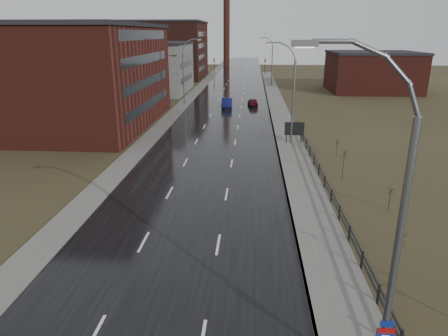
# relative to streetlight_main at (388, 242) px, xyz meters

# --- Properties ---
(road) EXTENTS (14.00, 300.00, 0.06)m
(road) POSITION_rel_streetlight_main_xyz_m (-8.47, 58.00, -6.03)
(road) COLOR black
(road) RESTS_ON ground
(sidewalk_right) EXTENTS (3.20, 180.00, 0.18)m
(sidewalk_right) POSITION_rel_streetlight_main_xyz_m (0.13, 33.00, -5.97)
(sidewalk_right) COLOR #595651
(sidewalk_right) RESTS_ON ground
(curb_right) EXTENTS (0.16, 180.00, 0.18)m
(curb_right) POSITION_rel_streetlight_main_xyz_m (-1.39, 33.00, -5.97)
(curb_right) COLOR slate
(curb_right) RESTS_ON ground
(sidewalk_left) EXTENTS (2.40, 260.00, 0.12)m
(sidewalk_left) POSITION_rel_streetlight_main_xyz_m (-16.67, 58.00, -6.00)
(sidewalk_left) COLOR #595651
(sidewalk_left) RESTS_ON ground
(warehouse_near) EXTENTS (22.44, 28.56, 13.50)m
(warehouse_near) POSITION_rel_streetlight_main_xyz_m (-29.46, 43.00, 0.70)
(warehouse_near) COLOR #471914
(warehouse_near) RESTS_ON ground
(warehouse_mid) EXTENTS (16.32, 20.40, 10.50)m
(warehouse_mid) POSITION_rel_streetlight_main_xyz_m (-26.46, 76.00, -0.80)
(warehouse_mid) COLOR slate
(warehouse_mid) RESTS_ON ground
(warehouse_far) EXTENTS (26.52, 24.48, 15.50)m
(warehouse_far) POSITION_rel_streetlight_main_xyz_m (-31.47, 106.00, 1.70)
(warehouse_far) COLOR #331611
(warehouse_far) RESTS_ON ground
(building_right) EXTENTS (18.36, 16.32, 8.50)m
(building_right) POSITION_rel_streetlight_main_xyz_m (21.83, 80.00, -1.80)
(building_right) COLOR #471914
(building_right) RESTS_ON ground
(smokestack) EXTENTS (2.70, 2.70, 30.70)m
(smokestack) POSITION_rel_streetlight_main_xyz_m (-14.47, 148.00, 9.44)
(smokestack) COLOR #331611
(smokestack) RESTS_ON ground
(streetlight_main) EXTENTS (3.91, 0.29, 12.11)m
(streetlight_main) POSITION_rel_streetlight_main_xyz_m (0.00, 0.00, 0.00)
(streetlight_main) COLOR slate
(streetlight_main) RESTS_ON ground
(streetlight_right_mid) EXTENTS (3.36, 0.28, 11.35)m
(streetlight_right_mid) POSITION_rel_streetlight_main_xyz_m (0.03, 34.00, -0.22)
(streetlight_right_mid) COLOR slate
(streetlight_right_mid) RESTS_ON ground
(streetlight_left) EXTENTS (3.36, 0.28, 11.35)m
(streetlight_left) POSITION_rel_streetlight_main_xyz_m (-16.17, 60.00, -0.22)
(streetlight_left) COLOR slate
(streetlight_left) RESTS_ON ground
(streetlight_right_far) EXTENTS (3.36, 0.28, 11.35)m
(streetlight_right_far) POSITION_rel_streetlight_main_xyz_m (0.03, 88.00, -0.22)
(streetlight_right_far) COLOR slate
(streetlight_right_far) RESTS_ON ground
(guardrail) EXTENTS (0.10, 53.05, 1.10)m
(guardrail) POSITION_rel_streetlight_main_xyz_m (1.83, 16.32, -5.35)
(guardrail) COLOR black
(guardrail) RESTS_ON ground
(shrub_c) EXTENTS (0.64, 0.67, 2.71)m
(shrub_c) POSITION_rel_streetlight_main_xyz_m (3.40, 7.26, -4.62)
(shrub_c) COLOR #382D23
(shrub_c) RESTS_ON ground
(shrub_d) EXTENTS (0.43, 0.46, 1.80)m
(shrub_d) POSITION_rel_streetlight_main_xyz_m (5.73, 15.84, -5.10)
(shrub_d) COLOR #382D23
(shrub_d) RESTS_ON ground
(shrub_e) EXTENTS (0.65, 0.69, 2.77)m
(shrub_e) POSITION_rel_streetlight_main_xyz_m (3.79, 22.35, -4.58)
(shrub_e) COLOR #382D23
(shrub_e) RESTS_ON ground
(shrub_f) EXTENTS (0.45, 0.48, 1.89)m
(shrub_f) POSITION_rel_streetlight_main_xyz_m (4.59, 29.16, -5.06)
(shrub_f) COLOR #382D23
(shrub_f) RESTS_ON ground
(billboard) EXTENTS (2.22, 0.17, 2.58)m
(billboard) POSITION_rel_streetlight_main_xyz_m (0.63, 33.97, -4.32)
(billboard) COLOR black
(billboard) RESTS_ON ground
(traffic_light_left) EXTENTS (0.58, 2.73, 5.30)m
(traffic_light_left) POSITION_rel_streetlight_main_xyz_m (-16.47, 118.00, -1.46)
(traffic_light_left) COLOR black
(traffic_light_left) RESTS_ON ground
(traffic_light_right) EXTENTS (0.58, 2.73, 5.30)m
(traffic_light_right) POSITION_rel_streetlight_main_xyz_m (-0.47, 118.00, -1.46)
(traffic_light_right) COLOR black
(traffic_light_right) RESTS_ON ground
(car_near) EXTENTS (1.88, 5.02, 1.64)m
(car_near) POSITION_rel_streetlight_main_xyz_m (-8.57, 56.85, -5.24)
(car_near) COLOR #0E1148
(car_near) RESTS_ON ground
(car_far) EXTENTS (1.97, 4.07, 1.34)m
(car_far) POSITION_rel_streetlight_main_xyz_m (-4.14, 59.07, -5.39)
(car_far) COLOR #460B14
(car_far) RESTS_ON ground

